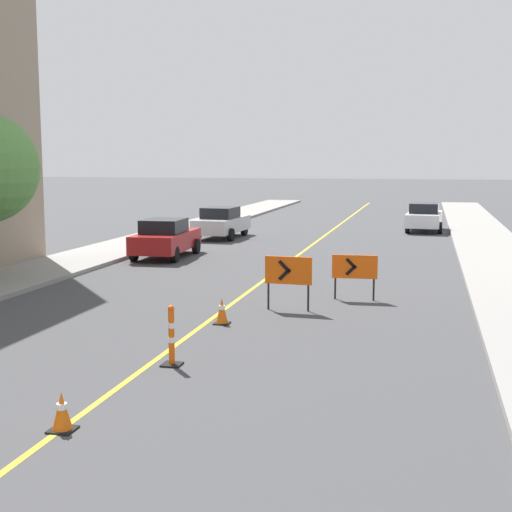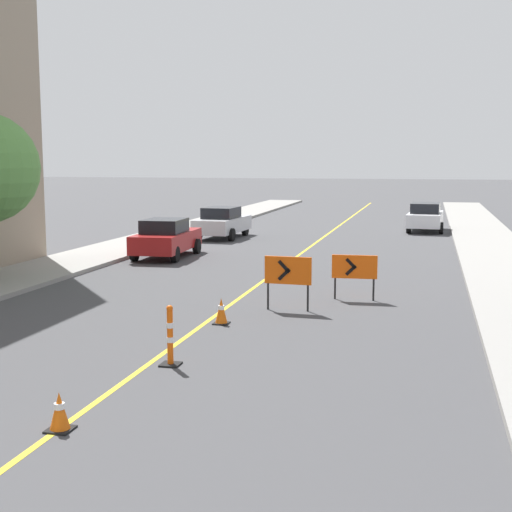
{
  "view_description": "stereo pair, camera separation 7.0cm",
  "coord_description": "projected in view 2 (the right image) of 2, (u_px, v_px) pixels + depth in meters",
  "views": [
    {
      "loc": [
        5.19,
        1.13,
        3.99
      ],
      "look_at": [
        0.06,
        22.53,
        1.0
      ],
      "focal_mm": 50.0,
      "sensor_mm": 36.0,
      "label": 1
    },
    {
      "loc": [
        5.26,
        1.15,
        3.99
      ],
      "look_at": [
        0.06,
        22.53,
        1.0
      ],
      "focal_mm": 50.0,
      "sensor_mm": 36.0,
      "label": 2
    }
  ],
  "objects": [
    {
      "name": "arrow_barricade_primary",
      "position": [
        288.0,
        272.0,
        18.83
      ],
      "size": [
        1.27,
        0.12,
        1.45
      ],
      "rotation": [
        0.0,
        0.0,
        -0.05
      ],
      "color": "#EF560C",
      "rests_on": "ground_plane"
    },
    {
      "name": "parked_car_curb_far",
      "position": [
        425.0,
        217.0,
        39.72
      ],
      "size": [
        2.03,
        4.39,
        1.59
      ],
      "rotation": [
        0.0,
        0.0,
        -0.05
      ],
      "color": "silver",
      "rests_on": "ground_plane"
    },
    {
      "name": "arrow_barricade_secondary",
      "position": [
        354.0,
        268.0,
        20.27
      ],
      "size": [
        1.29,
        0.13,
        1.29
      ],
      "rotation": [
        0.0,
        0.0,
        0.05
      ],
      "color": "#EF560C",
      "rests_on": "ground_plane"
    },
    {
      "name": "sidewalk_right",
      "position": [
        492.0,
        249.0,
        31.44
      ],
      "size": [
        3.14,
        67.86,
        0.15
      ],
      "color": "gray",
      "rests_on": "ground_plane"
    },
    {
      "name": "parked_car_curb_near",
      "position": [
        166.0,
        238.0,
        29.13
      ],
      "size": [
        2.0,
        4.38,
        1.59
      ],
      "rotation": [
        0.0,
        0.0,
        0.05
      ],
      "color": "maroon",
      "rests_on": "ground_plane"
    },
    {
      "name": "delineator_post_rear",
      "position": [
        170.0,
        339.0,
        13.84
      ],
      "size": [
        0.38,
        0.38,
        1.2
      ],
      "color": "black",
      "rests_on": "ground_plane"
    },
    {
      "name": "lane_stripe",
      "position": [
        312.0,
        245.0,
        33.33
      ],
      "size": [
        0.12,
        67.86,
        0.01
      ],
      "color": "gold",
      "rests_on": "ground_plane"
    },
    {
      "name": "traffic_cone_second",
      "position": [
        60.0,
        412.0,
        10.53
      ],
      "size": [
        0.38,
        0.38,
        0.59
      ],
      "color": "black",
      "rests_on": "ground_plane"
    },
    {
      "name": "sidewalk_left",
      "position": [
        152.0,
        239.0,
        35.2
      ],
      "size": [
        3.14,
        67.86,
        0.15
      ],
      "color": "gray",
      "rests_on": "ground_plane"
    },
    {
      "name": "traffic_cone_third",
      "position": [
        221.0,
        311.0,
        17.37
      ],
      "size": [
        0.37,
        0.37,
        0.64
      ],
      "color": "black",
      "rests_on": "ground_plane"
    },
    {
      "name": "parked_car_curb_mid",
      "position": [
        222.0,
        222.0,
        36.33
      ],
      "size": [
        2.02,
        4.39,
        1.59
      ],
      "rotation": [
        0.0,
        0.0,
        -0.05
      ],
      "color": "#B7B7BC",
      "rests_on": "ground_plane"
    }
  ]
}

